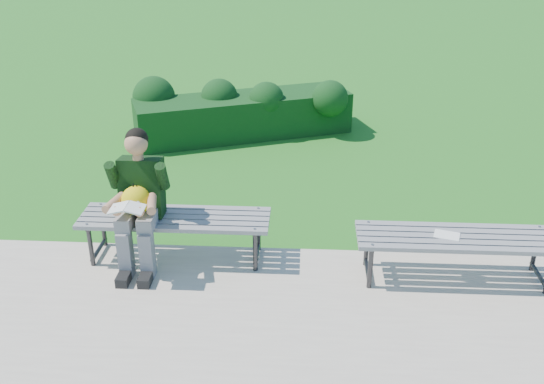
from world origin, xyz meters
The scene contains 7 objects.
ground centered at (0.00, 0.00, 0.00)m, with size 80.00×80.00×0.00m.
walkway centered at (0.00, -1.75, 0.01)m, with size 30.00×3.50×0.02m.
hedge centered at (-0.38, 3.34, 0.39)m, with size 3.35×1.88×0.88m.
bench_left centered at (-0.62, -0.23, 0.42)m, with size 1.80×0.50×0.46m.
bench_right centered at (1.99, -0.45, 0.42)m, with size 1.80×0.50×0.46m.
seated_boy centered at (-0.92, -0.32, 0.71)m, with size 0.56×0.76×1.31m.
paper_sheet centered at (1.89, -0.45, 0.47)m, with size 0.26×0.22×0.01m.
Camera 1 is at (0.60, -5.25, 3.14)m, focal length 40.00 mm.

